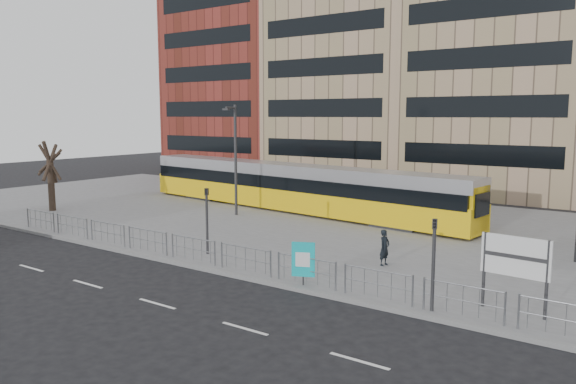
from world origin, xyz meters
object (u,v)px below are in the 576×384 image
Objects in this scene: ad_panel at (303,260)px; pedestrian at (385,248)px; tram at (291,187)px; lamp_post_west at (235,155)px; traffic_light_west at (207,212)px; station_sign at (515,260)px; traffic_light_east at (434,253)px; bare_tree at (49,139)px.

ad_panel is 1.07× the size of pedestrian.
lamp_post_west reaches higher than tram.
ad_panel is at bearing 173.74° from pedestrian.
traffic_light_west is (-6.35, 1.45, 0.99)m from ad_panel.
station_sign is 1.53× the size of ad_panel.
tram reaches higher than station_sign.
ad_panel is 0.24× the size of lamp_post_west.
traffic_light_east is at bearing -23.07° from ad_panel.
traffic_light_west is at bearing -66.02° from tram.
station_sign is 6.75m from pedestrian.
ad_panel is (-7.28, -1.49, -0.79)m from station_sign.
pedestrian is 8.25m from traffic_light_west.
bare_tree is (-24.56, -0.23, 4.06)m from pedestrian.
traffic_light_east is 0.45× the size of bare_tree.
bare_tree reaches higher than ad_panel.
tram is at bearing 149.42° from station_sign.
ad_panel is 0.54× the size of traffic_light_east.
tram is 17.08m from ad_panel.
ad_panel is 4.57m from pedestrian.
station_sign is at bearing -105.90° from pedestrian.
traffic_light_west is 0.44× the size of lamp_post_west.
station_sign is (17.46, -12.22, 0.19)m from tram.
ad_panel is at bearing 167.78° from traffic_light_east.
station_sign is at bearing -12.68° from ad_panel.
traffic_light_west is (-7.62, -2.94, 1.20)m from pedestrian.
pedestrian is (11.45, -9.31, -0.80)m from tram.
pedestrian is 0.22× the size of bare_tree.
tram is at bearing 60.77° from pedestrian.
traffic_light_east is (11.41, -1.35, 0.00)m from traffic_light_west.
lamp_post_west reaches higher than traffic_light_east.
traffic_light_east is 19.89m from lamp_post_west.
bare_tree is at bearing -137.35° from tram.
tram is 8.62× the size of traffic_light_east.
lamp_post_west reaches higher than traffic_light_west.
traffic_light_east reaches higher than ad_panel.
lamp_post_west reaches higher than ad_panel.
traffic_light_west is at bearing 159.88° from traffic_light_east.
tram is at bearing 94.83° from traffic_light_west.
pedestrian is at bearing 118.09° from traffic_light_east.
bare_tree reaches higher than traffic_light_west.
pedestrian is 0.50× the size of traffic_light_east.
lamp_post_west reaches higher than pedestrian.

